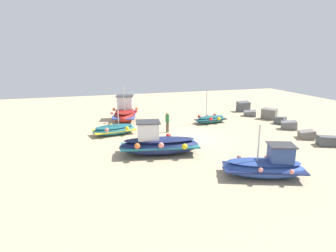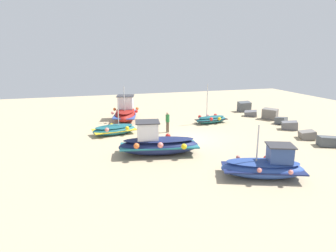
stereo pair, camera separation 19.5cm
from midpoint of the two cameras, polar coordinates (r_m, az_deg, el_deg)
The scene contains 8 objects.
ground_plane at distance 22.98m, azimuth 4.30°, elevation -2.46°, with size 51.42×51.42×0.00m, color tan.
fishing_boat_0 at distance 19.39m, azimuth -1.72°, elevation -3.37°, with size 3.00×5.46×2.26m.
fishing_boat_1 at distance 24.42m, azimuth -9.94°, elevation -0.68°, with size 2.08×3.69×2.56m.
fishing_boat_2 at distance 16.77m, azimuth 18.19°, elevation -7.33°, with size 3.24×4.69×2.89m.
fishing_boat_3 at distance 28.17m, azimuth 8.43°, elevation 1.29°, with size 1.79×3.25×3.70m.
fishing_boat_4 at distance 29.40m, azimuth -7.90°, elevation 2.68°, with size 4.95×3.01×3.42m.
person_walking at distance 24.51m, azimuth 0.15°, elevation 1.01°, with size 0.32×0.32×1.71m.
breakwater_rocks at distance 27.63m, azimuth 23.27°, elevation 0.19°, with size 17.19×2.98×1.28m.
Camera 2 is at (20.58, -7.88, 6.50)m, focal length 32.05 mm.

